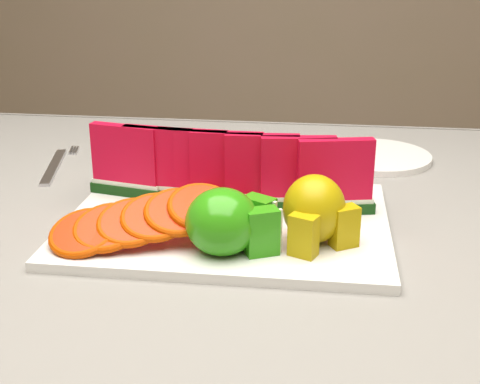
{
  "coord_description": "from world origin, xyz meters",
  "views": [
    {
      "loc": [
        0.19,
        -0.76,
        1.1
      ],
      "look_at": [
        0.1,
        -0.01,
        0.81
      ],
      "focal_mm": 50.0,
      "sensor_mm": 36.0,
      "label": 1
    }
  ],
  "objects_px": {
    "platter": "(228,223)",
    "fork": "(56,165)",
    "pear_cluster": "(315,211)",
    "side_plate": "(376,157)",
    "apple_cluster": "(229,223)"
  },
  "relations": [
    {
      "from": "apple_cluster",
      "to": "pear_cluster",
      "type": "xyz_separation_m",
      "value": [
        0.1,
        0.03,
        0.01
      ]
    },
    {
      "from": "platter",
      "to": "apple_cluster",
      "type": "xyz_separation_m",
      "value": [
        0.01,
        -0.09,
        0.04
      ]
    },
    {
      "from": "pear_cluster",
      "to": "side_plate",
      "type": "xyz_separation_m",
      "value": [
        0.09,
        0.36,
        -0.05
      ]
    },
    {
      "from": "platter",
      "to": "fork",
      "type": "relative_size",
      "value": 2.06
    },
    {
      "from": "pear_cluster",
      "to": "fork",
      "type": "xyz_separation_m",
      "value": [
        -0.42,
        0.26,
        -0.05
      ]
    },
    {
      "from": "pear_cluster",
      "to": "side_plate",
      "type": "bearing_deg",
      "value": 75.59
    },
    {
      "from": "pear_cluster",
      "to": "fork",
      "type": "relative_size",
      "value": 0.48
    },
    {
      "from": "platter",
      "to": "fork",
      "type": "bearing_deg",
      "value": 146.72
    },
    {
      "from": "apple_cluster",
      "to": "pear_cluster",
      "type": "bearing_deg",
      "value": 18.25
    },
    {
      "from": "pear_cluster",
      "to": "fork",
      "type": "height_order",
      "value": "pear_cluster"
    },
    {
      "from": "pear_cluster",
      "to": "side_plate",
      "type": "relative_size",
      "value": 0.47
    },
    {
      "from": "pear_cluster",
      "to": "apple_cluster",
      "type": "bearing_deg",
      "value": -161.75
    },
    {
      "from": "pear_cluster",
      "to": "fork",
      "type": "distance_m",
      "value": 0.49
    },
    {
      "from": "platter",
      "to": "side_plate",
      "type": "bearing_deg",
      "value": 56.37
    },
    {
      "from": "platter",
      "to": "side_plate",
      "type": "distance_m",
      "value": 0.36
    }
  ]
}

